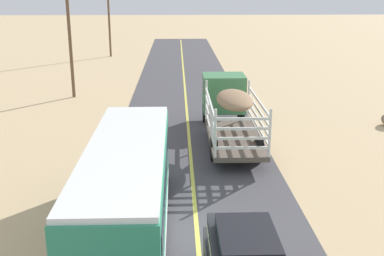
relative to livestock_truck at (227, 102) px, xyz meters
The scene contains 7 objects.
ground_plane 11.93m from the livestock_truck, 100.70° to the right, with size 240.00×240.00×0.00m, color tan.
road_surface 11.93m from the livestock_truck, 100.70° to the right, with size 8.00×120.00×0.02m, color #423F44.
road_centre_line 11.93m from the livestock_truck, 100.70° to the right, with size 0.16×117.60×0.00m, color #D8CC4C.
livestock_truck is the anchor object (origin of this frame).
bus 12.39m from the livestock_truck, 111.19° to the right, with size 2.54×10.00×3.21m.
power_pole_mid 14.29m from the livestock_truck, 139.04° to the left, with size 2.20×0.24×8.55m.
power_pole_far 32.05m from the livestock_truck, 109.35° to the left, with size 2.20×0.24×8.46m.
Camera 1 is at (-0.64, -14.21, 8.13)m, focal length 44.24 mm.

